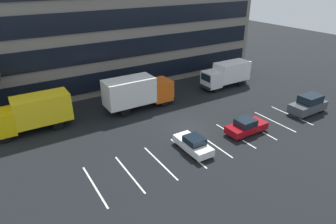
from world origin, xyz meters
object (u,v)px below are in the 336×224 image
object	(u,v)px
box_truck_orange	(138,91)
sedan_white	(193,144)
sedan_maroon	(246,126)
suv_charcoal	(308,104)
box_truck_yellow_all	(32,112)
box_truck_white	(227,74)

from	to	relation	value
box_truck_orange	sedan_white	size ratio (longest dim) A/B	2.02
sedan_maroon	suv_charcoal	bearing A→B (deg)	-1.91
box_truck_orange	box_truck_yellow_all	bearing A→B (deg)	176.45
sedan_white	sedan_maroon	bearing A→B (deg)	-1.60
box_truck_orange	suv_charcoal	world-z (taller)	box_truck_orange
box_truck_white	sedan_white	distance (m)	17.18
box_truck_orange	sedan_white	distance (m)	10.68
box_truck_yellow_all	box_truck_white	bearing A→B (deg)	-1.37
box_truck_yellow_all	suv_charcoal	bearing A→B (deg)	-23.85
box_truck_white	sedan_maroon	world-z (taller)	box_truck_white
box_truck_yellow_all	suv_charcoal	distance (m)	29.07
box_truck_white	box_truck_yellow_all	xyz separation A→B (m)	(-24.52, 0.59, 0.14)
box_truck_orange	sedan_white	bearing A→B (deg)	-89.71
box_truck_white	sedan_maroon	distance (m)	13.05
box_truck_orange	sedan_white	xyz separation A→B (m)	(0.05, -10.58, -1.43)
suv_charcoal	sedan_white	distance (m)	15.48
suv_charcoal	sedan_maroon	distance (m)	9.22
suv_charcoal	box_truck_orange	bearing A→B (deg)	144.52
suv_charcoal	sedan_maroon	xyz separation A→B (m)	(-9.21, 0.31, -0.28)
suv_charcoal	box_truck_white	bearing A→B (deg)	100.43
sedan_maroon	box_truck_white	bearing A→B (deg)	56.59
box_truck_orange	box_truck_white	size ratio (longest dim) A/B	1.14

